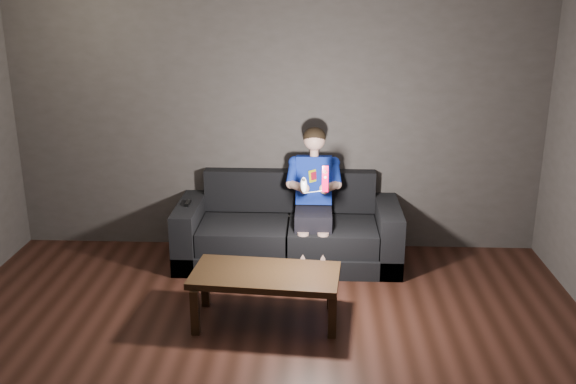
{
  "coord_description": "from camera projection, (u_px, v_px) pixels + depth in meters",
  "views": [
    {
      "loc": [
        0.37,
        -3.41,
        2.44
      ],
      "look_at": [
        0.15,
        1.55,
        0.85
      ],
      "focal_mm": 40.0,
      "sensor_mm": 36.0,
      "label": 1
    }
  ],
  "objects": [
    {
      "name": "coffee_table",
      "position": [
        265.0,
        279.0,
        4.82
      ],
      "size": [
        1.15,
        0.65,
        0.4
      ],
      "color": "black",
      "rests_on": "floor"
    },
    {
      "name": "nunchuk_white",
      "position": [
        304.0,
        185.0,
        5.28
      ],
      "size": [
        0.07,
        0.09,
        0.14
      ],
      "color": "silver",
      "rests_on": "child"
    },
    {
      "name": "back_wall",
      "position": [
        276.0,
        110.0,
        5.97
      ],
      "size": [
        5.0,
        0.04,
        2.7
      ],
      "primitive_type": "cube",
      "color": "#3A3533",
      "rests_on": "ground"
    },
    {
      "name": "child",
      "position": [
        314.0,
        188.0,
        5.77
      ],
      "size": [
        0.49,
        0.6,
        1.21
      ],
      "color": "black",
      "rests_on": "sofa"
    },
    {
      "name": "sofa",
      "position": [
        288.0,
        233.0,
        5.96
      ],
      "size": [
        2.03,
        0.88,
        0.78
      ],
      "color": "black",
      "rests_on": "floor"
    },
    {
      "name": "wii_remote_red",
      "position": [
        325.0,
        179.0,
        5.25
      ],
      "size": [
        0.05,
        0.08,
        0.22
      ],
      "color": "#E50032",
      "rests_on": "child"
    },
    {
      "name": "wii_remote_black",
      "position": [
        188.0,
        203.0,
        5.83
      ],
      "size": [
        0.04,
        0.14,
        0.03
      ],
      "color": "black",
      "rests_on": "sofa"
    }
  ]
}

